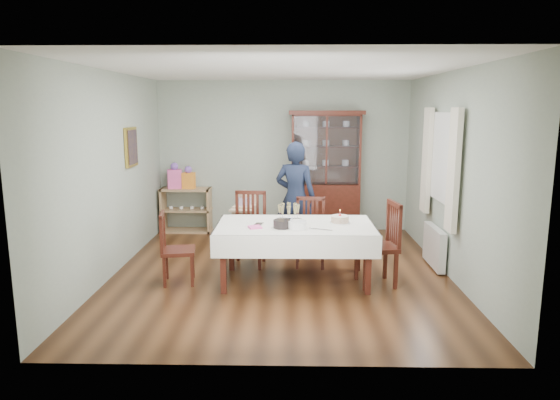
{
  "coord_description": "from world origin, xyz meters",
  "views": [
    {
      "loc": [
        0.13,
        -6.52,
        2.22
      ],
      "look_at": [
        -0.01,
        0.2,
        0.98
      ],
      "focal_mm": 32.0,
      "sensor_mm": 36.0,
      "label": 1
    }
  ],
  "objects_px": {
    "high_chair": "(245,228)",
    "china_cabinet": "(325,171)",
    "chair_far_left": "(249,244)",
    "chair_end_right": "(377,260)",
    "birthday_cake": "(340,220)",
    "champagne_tray": "(289,216)",
    "sideboard": "(186,210)",
    "dining_table": "(295,253)",
    "gift_bag_pink": "(175,177)",
    "chair_end_left": "(177,262)",
    "woman": "(295,198)",
    "gift_bag_orange": "(189,178)",
    "chair_far_right": "(310,246)"
  },
  "relations": [
    {
      "from": "high_chair",
      "to": "gift_bag_pink",
      "type": "distance_m",
      "value": 1.98
    },
    {
      "from": "chair_far_right",
      "to": "high_chair",
      "type": "distance_m",
      "value": 1.16
    },
    {
      "from": "sideboard",
      "to": "champagne_tray",
      "type": "bearing_deg",
      "value": -53.0
    },
    {
      "from": "dining_table",
      "to": "gift_bag_pink",
      "type": "relative_size",
      "value": 4.33
    },
    {
      "from": "chair_far_right",
      "to": "birthday_cake",
      "type": "distance_m",
      "value": 0.88
    },
    {
      "from": "china_cabinet",
      "to": "high_chair",
      "type": "relative_size",
      "value": 2.2
    },
    {
      "from": "dining_table",
      "to": "gift_bag_pink",
      "type": "height_order",
      "value": "gift_bag_pink"
    },
    {
      "from": "chair_end_left",
      "to": "gift_bag_orange",
      "type": "xyz_separation_m",
      "value": [
        -0.37,
        2.68,
        0.7
      ]
    },
    {
      "from": "gift_bag_orange",
      "to": "gift_bag_pink",
      "type": "bearing_deg",
      "value": 180.0
    },
    {
      "from": "chair_end_left",
      "to": "woman",
      "type": "relative_size",
      "value": 0.53
    },
    {
      "from": "chair_end_right",
      "to": "woman",
      "type": "xyz_separation_m",
      "value": [
        -1.03,
        1.4,
        0.55
      ]
    },
    {
      "from": "sideboard",
      "to": "gift_bag_pink",
      "type": "bearing_deg",
      "value": -173.8
    },
    {
      "from": "china_cabinet",
      "to": "sideboard",
      "type": "bearing_deg",
      "value": 179.51
    },
    {
      "from": "gift_bag_orange",
      "to": "china_cabinet",
      "type": "bearing_deg",
      "value": -0.04
    },
    {
      "from": "chair_far_right",
      "to": "gift_bag_orange",
      "type": "distance_m",
      "value": 2.92
    },
    {
      "from": "chair_far_left",
      "to": "woman",
      "type": "bearing_deg",
      "value": 48.87
    },
    {
      "from": "dining_table",
      "to": "gift_bag_pink",
      "type": "distance_m",
      "value": 3.41
    },
    {
      "from": "sideboard",
      "to": "high_chair",
      "type": "relative_size",
      "value": 0.91
    },
    {
      "from": "chair_far_left",
      "to": "high_chair",
      "type": "height_order",
      "value": "chair_far_left"
    },
    {
      "from": "gift_bag_pink",
      "to": "gift_bag_orange",
      "type": "distance_m",
      "value": 0.25
    },
    {
      "from": "chair_end_left",
      "to": "high_chair",
      "type": "relative_size",
      "value": 0.93
    },
    {
      "from": "dining_table",
      "to": "chair_end_right",
      "type": "bearing_deg",
      "value": -4.74
    },
    {
      "from": "gift_bag_orange",
      "to": "chair_far_left",
      "type": "bearing_deg",
      "value": -57.2
    },
    {
      "from": "chair_far_left",
      "to": "gift_bag_orange",
      "type": "relative_size",
      "value": 2.6
    },
    {
      "from": "high_chair",
      "to": "birthday_cake",
      "type": "distance_m",
      "value": 1.86
    },
    {
      "from": "chair_far_right",
      "to": "chair_end_right",
      "type": "distance_m",
      "value": 1.13
    },
    {
      "from": "sideboard",
      "to": "woman",
      "type": "bearing_deg",
      "value": -33.4
    },
    {
      "from": "chair_far_right",
      "to": "chair_end_right",
      "type": "bearing_deg",
      "value": -40.22
    },
    {
      "from": "high_chair",
      "to": "champagne_tray",
      "type": "height_order",
      "value": "champagne_tray"
    },
    {
      "from": "chair_end_right",
      "to": "gift_bag_pink",
      "type": "relative_size",
      "value": 2.29
    },
    {
      "from": "dining_table",
      "to": "woman",
      "type": "relative_size",
      "value": 1.16
    },
    {
      "from": "chair_end_left",
      "to": "gift_bag_pink",
      "type": "xyz_separation_m",
      "value": [
        -0.62,
        2.68,
        0.73
      ]
    },
    {
      "from": "woman",
      "to": "birthday_cake",
      "type": "bearing_deg",
      "value": 130.34
    },
    {
      "from": "high_chair",
      "to": "china_cabinet",
      "type": "bearing_deg",
      "value": 54.91
    },
    {
      "from": "champagne_tray",
      "to": "gift_bag_pink",
      "type": "bearing_deg",
      "value": 129.86
    },
    {
      "from": "sideboard",
      "to": "gift_bag_orange",
      "type": "bearing_deg",
      "value": -17.54
    },
    {
      "from": "dining_table",
      "to": "gift_bag_pink",
      "type": "bearing_deg",
      "value": 129.43
    },
    {
      "from": "birthday_cake",
      "to": "champagne_tray",
      "type": "bearing_deg",
      "value": 173.46
    },
    {
      "from": "chair_far_right",
      "to": "dining_table",
      "type": "bearing_deg",
      "value": -105.31
    },
    {
      "from": "chair_far_left",
      "to": "chair_end_right",
      "type": "height_order",
      "value": "chair_end_right"
    },
    {
      "from": "woman",
      "to": "dining_table",
      "type": "bearing_deg",
      "value": 105.68
    },
    {
      "from": "dining_table",
      "to": "chair_far_right",
      "type": "distance_m",
      "value": 0.72
    },
    {
      "from": "chair_far_right",
      "to": "gift_bag_pink",
      "type": "bearing_deg",
      "value": 143.59
    },
    {
      "from": "chair_far_left",
      "to": "birthday_cake",
      "type": "xyz_separation_m",
      "value": [
        1.23,
        -0.62,
        0.5
      ]
    },
    {
      "from": "high_chair",
      "to": "gift_bag_pink",
      "type": "relative_size",
      "value": 2.14
    },
    {
      "from": "sideboard",
      "to": "chair_far_right",
      "type": "bearing_deg",
      "value": -41.7
    },
    {
      "from": "chair_end_right",
      "to": "chair_far_right",
      "type": "bearing_deg",
      "value": -141.57
    },
    {
      "from": "chair_end_right",
      "to": "birthday_cake",
      "type": "xyz_separation_m",
      "value": [
        -0.47,
        0.15,
        0.49
      ]
    },
    {
      "from": "chair_far_right",
      "to": "chair_end_right",
      "type": "height_order",
      "value": "chair_end_right"
    },
    {
      "from": "sideboard",
      "to": "gift_bag_orange",
      "type": "xyz_separation_m",
      "value": [
        0.06,
        -0.02,
        0.58
      ]
    }
  ]
}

